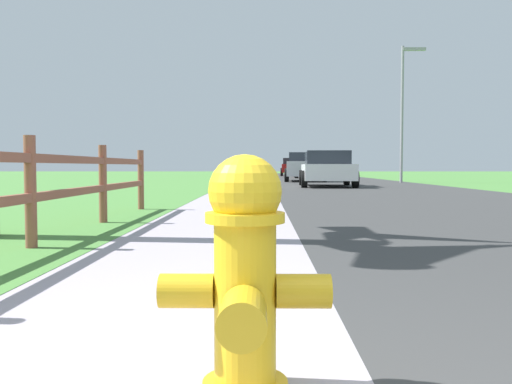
% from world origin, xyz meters
% --- Properties ---
extents(ground_plane, '(120.00, 120.00, 0.00)m').
position_xyz_m(ground_plane, '(0.00, 25.00, 0.00)').
color(ground_plane, '#4B853B').
extents(road_asphalt, '(7.00, 66.00, 0.01)m').
position_xyz_m(road_asphalt, '(3.50, 27.00, 0.00)').
color(road_asphalt, '#383838').
rests_on(road_asphalt, ground).
extents(curb_concrete, '(6.00, 66.00, 0.01)m').
position_xyz_m(curb_concrete, '(-3.00, 27.00, 0.00)').
color(curb_concrete, '#A69CA7').
rests_on(curb_concrete, ground).
extents(grass_verge, '(5.00, 66.00, 0.00)m').
position_xyz_m(grass_verge, '(-4.50, 27.00, 0.01)').
color(grass_verge, '#4B853B').
rests_on(grass_verge, ground).
extents(fire_hydrant, '(0.60, 0.49, 0.83)m').
position_xyz_m(fire_hydrant, '(-0.47, 1.03, 0.42)').
color(fire_hydrant, yellow).
rests_on(fire_hydrant, ground).
extents(rail_fence, '(0.11, 9.24, 1.09)m').
position_xyz_m(rail_fence, '(-2.63, 4.21, 0.63)').
color(rail_fence, brown).
rests_on(rail_fence, ground).
extents(parked_suv_white, '(2.25, 4.52, 1.40)m').
position_xyz_m(parked_suv_white, '(2.16, 20.10, 0.72)').
color(parked_suv_white, white).
rests_on(parked_suv_white, ground).
extents(parked_car_silver, '(2.37, 5.06, 1.54)m').
position_xyz_m(parked_car_silver, '(1.90, 27.61, 0.78)').
color(parked_car_silver, '#B7BABF').
rests_on(parked_car_silver, ground).
extents(parked_car_black, '(2.12, 4.28, 1.50)m').
position_xyz_m(parked_car_black, '(2.86, 36.06, 0.76)').
color(parked_car_black, black).
rests_on(parked_car_black, ground).
extents(parked_car_red, '(2.19, 4.62, 1.51)m').
position_xyz_m(parked_car_red, '(2.19, 44.14, 0.76)').
color(parked_car_red, maroon).
rests_on(parked_car_red, ground).
extents(street_lamp, '(1.17, 0.20, 6.63)m').
position_xyz_m(street_lamp, '(6.52, 25.01, 3.92)').
color(street_lamp, gray).
rests_on(street_lamp, ground).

